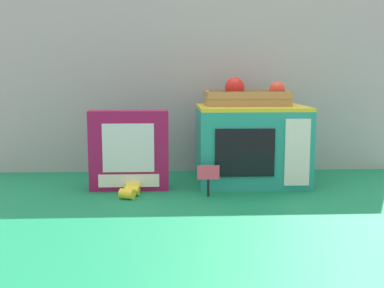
{
  "coord_description": "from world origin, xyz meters",
  "views": [
    {
      "loc": [
        -0.1,
        -1.66,
        0.39
      ],
      "look_at": [
        -0.02,
        0.01,
        0.15
      ],
      "focal_mm": 46.1,
      "sensor_mm": 36.0,
      "label": 1
    }
  ],
  "objects_px": {
    "food_groups_crate": "(247,97)",
    "loose_toy_banana": "(131,191)",
    "cookie_set_box": "(129,150)",
    "price_sign": "(208,176)",
    "toy_microwave": "(251,144)"
  },
  "relations": [
    {
      "from": "cookie_set_box",
      "to": "price_sign",
      "type": "xyz_separation_m",
      "value": [
        0.26,
        -0.11,
        -0.07
      ]
    },
    {
      "from": "food_groups_crate",
      "to": "price_sign",
      "type": "bearing_deg",
      "value": -124.02
    },
    {
      "from": "toy_microwave",
      "to": "food_groups_crate",
      "type": "xyz_separation_m",
      "value": [
        -0.01,
        0.03,
        0.17
      ]
    },
    {
      "from": "food_groups_crate",
      "to": "toy_microwave",
      "type": "bearing_deg",
      "value": -70.67
    },
    {
      "from": "food_groups_crate",
      "to": "cookie_set_box",
      "type": "height_order",
      "value": "food_groups_crate"
    },
    {
      "from": "cookie_set_box",
      "to": "price_sign",
      "type": "bearing_deg",
      "value": -23.32
    },
    {
      "from": "price_sign",
      "to": "toy_microwave",
      "type": "bearing_deg",
      "value": 49.53
    },
    {
      "from": "food_groups_crate",
      "to": "loose_toy_banana",
      "type": "xyz_separation_m",
      "value": [
        -0.4,
        -0.21,
        -0.29
      ]
    },
    {
      "from": "toy_microwave",
      "to": "food_groups_crate",
      "type": "distance_m",
      "value": 0.17
    },
    {
      "from": "toy_microwave",
      "to": "price_sign",
      "type": "xyz_separation_m",
      "value": [
        -0.17,
        -0.2,
        -0.07
      ]
    },
    {
      "from": "loose_toy_banana",
      "to": "price_sign",
      "type": "bearing_deg",
      "value": -5.37
    },
    {
      "from": "food_groups_crate",
      "to": "cookie_set_box",
      "type": "distance_m",
      "value": 0.46
    },
    {
      "from": "food_groups_crate",
      "to": "price_sign",
      "type": "relative_size",
      "value": 2.92
    },
    {
      "from": "toy_microwave",
      "to": "loose_toy_banana",
      "type": "bearing_deg",
      "value": -157.23
    },
    {
      "from": "loose_toy_banana",
      "to": "cookie_set_box",
      "type": "bearing_deg",
      "value": 96.12
    }
  ]
}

